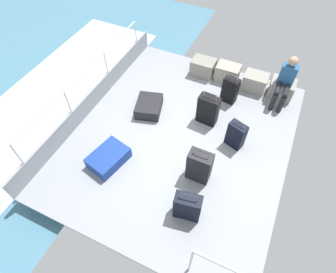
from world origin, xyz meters
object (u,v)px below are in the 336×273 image
cargo_crate_2 (255,82)px  suitcase_3 (236,135)px  cargo_crate_3 (281,88)px  suitcase_0 (208,110)px  cargo_crate_0 (203,67)px  suitcase_5 (230,90)px  suitcase_2 (149,106)px  suitcase_6 (108,158)px  cargo_crate_1 (228,73)px  suitcase_1 (188,206)px  suitcase_4 (199,166)px  passenger_seated (286,81)px

cargo_crate_2 → suitcase_3: size_ratio=0.84×
cargo_crate_3 → suitcase_0: (-1.30, -1.52, 0.14)m
cargo_crate_0 → suitcase_5: suitcase_5 is taller
suitcase_2 → suitcase_6: bearing=-92.8°
suitcase_3 → suitcase_5: (-0.49, 1.19, 0.02)m
suitcase_2 → suitcase_6: size_ratio=0.92×
cargo_crate_2 → suitcase_6: bearing=-121.8°
cargo_crate_3 → cargo_crate_0: bearing=-179.1°
cargo_crate_1 → suitcase_6: size_ratio=0.69×
cargo_crate_0 → suitcase_1: (1.08, -3.65, 0.09)m
suitcase_3 → suitcase_0: bearing=153.3°
suitcase_1 → suitcase_6: 1.84m
suitcase_0 → suitcase_4: bearing=-76.4°
cargo_crate_0 → suitcase_5: bearing=-36.9°
cargo_crate_0 → suitcase_4: bearing=-71.1°
cargo_crate_0 → suitcase_4: 3.04m
passenger_seated → suitcase_5: size_ratio=1.39×
cargo_crate_1 → suitcase_0: (0.02, -1.53, 0.14)m
cargo_crate_3 → suitcase_1: size_ratio=0.82×
cargo_crate_0 → suitcase_0: size_ratio=0.73×
cargo_crate_0 → suitcase_2: cargo_crate_0 is taller
suitcase_1 → cargo_crate_0: bearing=106.4°
cargo_crate_1 → suitcase_5: suitcase_5 is taller
cargo_crate_1 → suitcase_6: 3.61m
cargo_crate_2 → cargo_crate_3: cargo_crate_3 is taller
suitcase_3 → suitcase_6: bearing=-145.4°
suitcase_2 → suitcase_3: bearing=-3.4°
suitcase_4 → suitcase_1: bearing=-83.1°
suitcase_2 → suitcase_6: (-0.08, -1.57, -0.00)m
cargo_crate_2 → cargo_crate_3: (0.62, 0.03, 0.00)m
passenger_seated → cargo_crate_0: bearing=175.4°
suitcase_2 → cargo_crate_2: bearing=41.3°
passenger_seated → suitcase_1: bearing=-104.0°
cargo_crate_3 → passenger_seated: 0.43m
cargo_crate_3 → suitcase_1: suitcase_1 is taller
cargo_crate_0 → cargo_crate_3: size_ratio=1.05×
suitcase_3 → suitcase_1: bearing=-99.5°
passenger_seated → suitcase_5: (-1.06, -0.51, -0.27)m
suitcase_5 → cargo_crate_0: bearing=143.1°
suitcase_4 → suitcase_0: bearing=103.6°
cargo_crate_1 → suitcase_1: (0.45, -3.70, 0.08)m
cargo_crate_1 → cargo_crate_2: size_ratio=1.01×
cargo_crate_3 → suitcase_0: bearing=-130.6°
suitcase_1 → suitcase_4: bearing=96.9°
cargo_crate_1 → passenger_seated: size_ratio=0.53×
suitcase_0 → passenger_seated: bearing=45.6°
cargo_crate_0 → suitcase_4: suitcase_4 is taller
suitcase_2 → suitcase_3: suitcase_3 is taller
suitcase_4 → suitcase_5: (-0.10, 2.21, -0.03)m
cargo_crate_1 → suitcase_4: 2.95m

